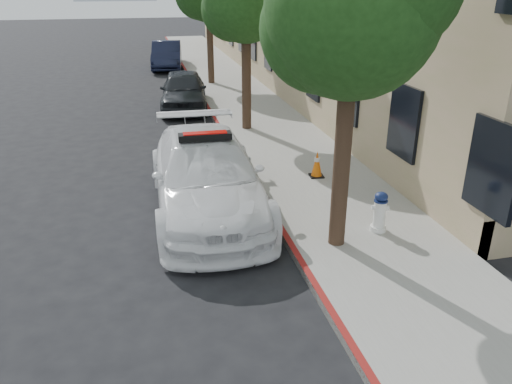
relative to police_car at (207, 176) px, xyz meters
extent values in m
plane|color=black|center=(-0.80, -0.27, -0.82)|extent=(120.00, 120.00, 0.00)
cube|color=gray|center=(2.80, 9.73, -0.74)|extent=(3.20, 50.00, 0.15)
cube|color=maroon|center=(1.26, 9.73, -0.74)|extent=(0.12, 50.00, 0.15)
cylinder|color=black|center=(2.10, -2.27, 0.98)|extent=(0.30, 0.30, 3.30)
sphere|color=#183A12|center=(2.10, -2.27, 3.43)|extent=(2.80, 2.80, 2.80)
sphere|color=#183A12|center=(1.75, -1.97, 3.13)|extent=(2.10, 2.10, 2.10)
cylinder|color=black|center=(2.10, 5.73, 0.93)|extent=(0.30, 0.30, 3.19)
sphere|color=#183A12|center=(1.75, 6.03, 3.02)|extent=(1.95, 1.95, 1.95)
cylinder|color=black|center=(2.10, 13.73, 1.04)|extent=(0.30, 0.30, 3.41)
imported|color=white|center=(0.00, 0.00, 0.00)|extent=(2.42, 5.66, 1.63)
cube|color=black|center=(0.00, 0.00, 0.87)|extent=(1.11, 0.31, 0.14)
cube|color=#A50A07|center=(0.00, 0.00, 0.93)|extent=(0.91, 0.24, 0.06)
imported|color=black|center=(0.40, 9.40, -0.09)|extent=(2.15, 4.42, 1.45)
imported|color=black|center=(0.40, 19.22, -0.08)|extent=(1.99, 4.61, 1.48)
cylinder|color=white|center=(3.08, -2.00, -0.62)|extent=(0.31, 0.31, 0.10)
cylinder|color=white|center=(3.08, -2.00, -0.30)|extent=(0.23, 0.23, 0.54)
ellipsoid|color=navy|center=(3.08, -2.00, 0.06)|extent=(0.25, 0.25, 0.18)
cylinder|color=white|center=(3.08, -2.00, -0.18)|extent=(0.35, 0.20, 0.10)
cylinder|color=white|center=(3.08, -2.00, -0.18)|extent=(0.15, 0.20, 0.10)
cube|color=black|center=(2.88, 1.03, -0.65)|extent=(0.38, 0.38, 0.03)
cone|color=orange|center=(2.88, 1.03, -0.32)|extent=(0.27, 0.27, 0.63)
cylinder|color=white|center=(2.88, 1.03, -0.22)|extent=(0.14, 0.14, 0.10)
camera|label=1|loc=(-1.22, -9.94, 3.89)|focal=35.00mm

